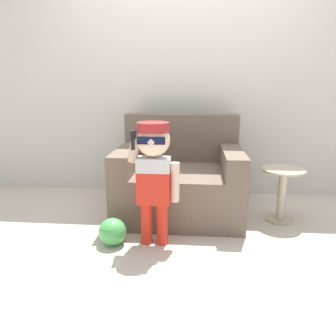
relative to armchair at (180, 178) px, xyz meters
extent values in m
plane|color=beige|center=(0.03, -0.04, -0.32)|extent=(10.00, 10.00, 0.00)
cube|color=silver|center=(0.03, 0.62, 0.98)|extent=(10.00, 0.05, 2.60)
cube|color=#6B5B4C|center=(0.00, -0.06, -0.10)|extent=(1.09, 0.94, 0.43)
cube|color=#6B5B4C|center=(0.00, 0.31, 0.34)|extent=(1.09, 0.21, 0.45)
cube|color=#6B5B4C|center=(-0.46, -0.16, 0.20)|extent=(0.17, 0.73, 0.19)
cube|color=#6B5B4C|center=(0.46, -0.16, 0.20)|extent=(0.17, 0.73, 0.19)
cylinder|color=red|center=(-0.21, -0.67, -0.16)|extent=(0.08, 0.08, 0.32)
cylinder|color=red|center=(-0.09, -0.67, -0.16)|extent=(0.08, 0.08, 0.32)
cube|color=red|center=(-0.15, -0.67, 0.12)|extent=(0.24, 0.13, 0.24)
cube|color=silver|center=(-0.15, -0.67, 0.29)|extent=(0.24, 0.13, 0.10)
sphere|color=beige|center=(-0.15, -0.67, 0.47)|extent=(0.24, 0.24, 0.24)
cylinder|color=#B22828|center=(-0.15, -0.67, 0.56)|extent=(0.22, 0.22, 0.06)
cube|color=#B22828|center=(-0.15, -0.56, 0.53)|extent=(0.13, 0.11, 0.01)
cube|color=#0F1433|center=(-0.15, -0.78, 0.48)|extent=(0.19, 0.01, 0.05)
cylinder|color=beige|center=(0.00, -0.67, 0.16)|extent=(0.07, 0.07, 0.29)
cylinder|color=beige|center=(-0.29, -0.67, 0.39)|extent=(0.09, 0.07, 0.17)
cube|color=black|center=(-0.29, -0.69, 0.47)|extent=(0.02, 0.07, 0.13)
cylinder|color=beige|center=(0.89, -0.16, -0.31)|extent=(0.23, 0.23, 0.02)
cylinder|color=beige|center=(0.89, -0.16, -0.09)|extent=(0.06, 0.06, 0.45)
cylinder|color=beige|center=(0.89, -0.16, 0.14)|extent=(0.36, 0.36, 0.02)
sphere|color=#4CB256|center=(-0.46, -0.72, -0.22)|extent=(0.20, 0.20, 0.20)
camera|label=1|loc=(0.15, -2.90, 0.83)|focal=35.00mm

